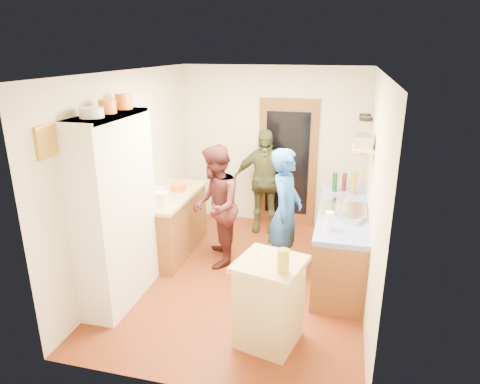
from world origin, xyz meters
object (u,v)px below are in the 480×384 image
at_px(island_base, 269,305).
at_px(hutch_body, 116,212).
at_px(person_hob, 287,214).
at_px(person_left, 218,205).
at_px(right_counter_base, 341,242).
at_px(person_back, 264,181).

bearing_deg(island_base, hutch_body, 168.11).
height_order(person_hob, person_left, person_hob).
relative_size(right_counter_base, person_hob, 1.30).
xyz_separation_m(person_hob, person_left, (-0.97, 0.12, -0.01)).
relative_size(island_base, person_hob, 0.51).
distance_m(right_counter_base, person_hob, 0.86).
bearing_deg(right_counter_base, person_hob, -158.64).
distance_m(hutch_body, person_hob, 2.10).
bearing_deg(right_counter_base, hutch_body, -152.53).
height_order(hutch_body, person_left, hutch_body).
bearing_deg(right_counter_base, island_base, -111.23).
height_order(right_counter_base, person_hob, person_hob).
relative_size(hutch_body, island_base, 2.56).
xyz_separation_m(hutch_body, right_counter_base, (2.50, 1.30, -0.68)).
bearing_deg(person_hob, hutch_body, 124.40).
bearing_deg(hutch_body, person_back, 62.56).
xyz_separation_m(right_counter_base, person_back, (-1.26, 1.09, 0.42)).
xyz_separation_m(person_left, person_back, (0.40, 1.24, 0.00)).
xyz_separation_m(right_counter_base, person_left, (-1.66, -0.15, 0.41)).
bearing_deg(hutch_body, person_left, 53.82).
bearing_deg(person_left, person_hob, 67.20).
height_order(island_base, person_back, person_back).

